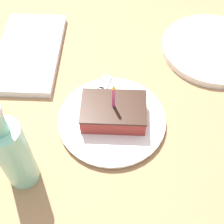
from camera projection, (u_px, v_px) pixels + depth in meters
ground_plane at (106, 116)px, 0.75m from camera, size 2.40×2.40×0.04m
plate at (112, 119)px, 0.71m from camera, size 0.24×0.24×0.02m
cake_slice at (113, 112)px, 0.68m from camera, size 0.09×0.14×0.11m
fork at (98, 96)px, 0.74m from camera, size 0.16×0.06×0.00m
bottle at (13, 154)px, 0.56m from camera, size 0.06×0.06×0.23m
side_plate at (212, 49)px, 0.84m from camera, size 0.27×0.27×0.02m
marble_board at (29, 52)px, 0.84m from camera, size 0.29×0.16×0.02m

